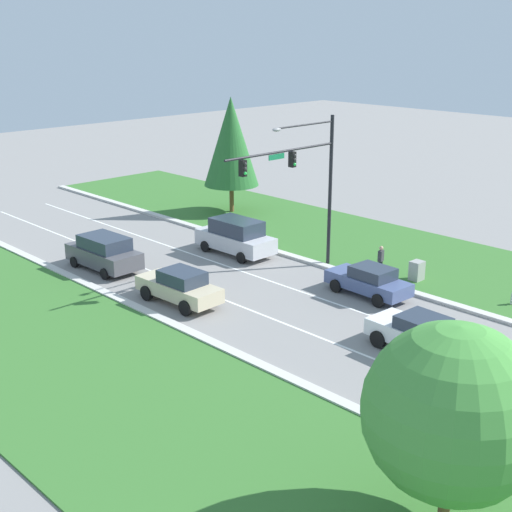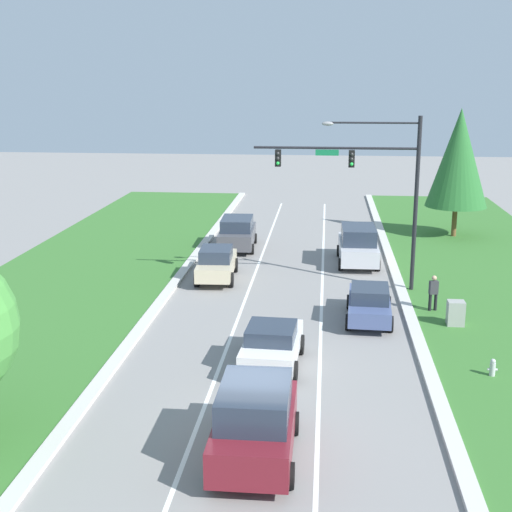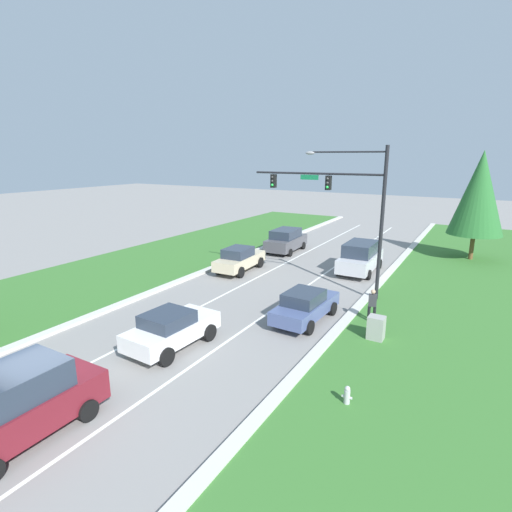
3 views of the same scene
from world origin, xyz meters
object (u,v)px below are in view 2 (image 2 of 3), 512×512
at_px(pedestrian, 433,292).
at_px(conifer_near_right_tree, 459,158).
at_px(white_sedan, 272,344).
at_px(slate_blue_sedan, 369,303).
at_px(traffic_signal_mast, 371,177).
at_px(graphite_suv, 237,233).
at_px(fire_hydrant, 492,369).
at_px(utility_cabinet, 456,314).
at_px(champagne_sedan, 217,263).
at_px(silver_suv, 358,245).
at_px(burgundy_suv, 255,421).

distance_m(pedestrian, conifer_near_right_tree, 16.95).
bearing_deg(white_sedan, slate_blue_sedan, 58.17).
height_order(traffic_signal_mast, graphite_suv, traffic_signal_mast).
bearing_deg(slate_blue_sedan, fire_hydrant, -52.80).
xyz_separation_m(traffic_signal_mast, graphite_suv, (-7.46, 8.15, -4.62)).
height_order(utility_cabinet, pedestrian, pedestrian).
bearing_deg(champagne_sedan, graphite_suv, 85.51).
bearing_deg(champagne_sedan, slate_blue_sedan, -40.58).
relative_size(champagne_sedan, conifer_near_right_tree, 0.57).
distance_m(slate_blue_sedan, pedestrian, 3.23).
distance_m(silver_suv, pedestrian, 8.91).
bearing_deg(fire_hydrant, white_sedan, 177.96).
xyz_separation_m(utility_cabinet, conifer_near_right_tree, (2.91, 17.89, 4.64)).
distance_m(white_sedan, conifer_near_right_tree, 25.44).
height_order(graphite_suv, utility_cabinet, graphite_suv).
xyz_separation_m(slate_blue_sedan, fire_hydrant, (3.94, -5.70, -0.45)).
xyz_separation_m(slate_blue_sedan, conifer_near_right_tree, (6.46, 17.45, 4.40)).
relative_size(slate_blue_sedan, champagne_sedan, 0.95).
height_order(fire_hydrant, conifer_near_right_tree, conifer_near_right_tree).
xyz_separation_m(traffic_signal_mast, utility_cabinet, (3.41, -5.12, -5.05)).
xyz_separation_m(burgundy_suv, white_sedan, (-0.04, 6.46, -0.25)).
height_order(slate_blue_sedan, champagne_sedan, champagne_sedan).
bearing_deg(silver_suv, white_sedan, -104.42).
distance_m(silver_suv, utility_cabinet, 10.92).
bearing_deg(burgundy_suv, silver_suv, 80.37).
bearing_deg(burgundy_suv, fire_hydrant, 38.74).
distance_m(champagne_sedan, utility_cabinet, 12.70).
distance_m(traffic_signal_mast, champagne_sedan, 9.07).
distance_m(white_sedan, pedestrian, 9.56).
distance_m(graphite_suv, silver_suv, 7.81).
distance_m(burgundy_suv, white_sedan, 6.46).
height_order(slate_blue_sedan, graphite_suv, graphite_suv).
height_order(burgundy_suv, white_sedan, burgundy_suv).
relative_size(silver_suv, champagne_sedan, 1.08).
bearing_deg(champagne_sedan, white_sedan, -74.49).
relative_size(champagne_sedan, utility_cabinet, 4.25).
relative_size(traffic_signal_mast, champagne_sedan, 1.78).
relative_size(traffic_signal_mast, slate_blue_sedan, 1.87).
bearing_deg(fire_hydrant, pedestrian, 98.38).
xyz_separation_m(fire_hydrant, conifer_near_right_tree, (2.53, 23.15, 4.86)).
relative_size(slate_blue_sedan, fire_hydrant, 6.46).
distance_m(traffic_signal_mast, graphite_suv, 11.98).
xyz_separation_m(traffic_signal_mast, white_sedan, (-3.92, -10.10, -4.77)).
bearing_deg(conifer_near_right_tree, utility_cabinet, -99.23).
bearing_deg(champagne_sedan, burgundy_suv, -80.85).
height_order(white_sedan, utility_cabinet, white_sedan).
bearing_deg(slate_blue_sedan, conifer_near_right_tree, 72.25).
relative_size(white_sedan, champagne_sedan, 0.90).
xyz_separation_m(pedestrian, fire_hydrant, (1.05, -7.14, -0.59)).
relative_size(traffic_signal_mast, conifer_near_right_tree, 1.01).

